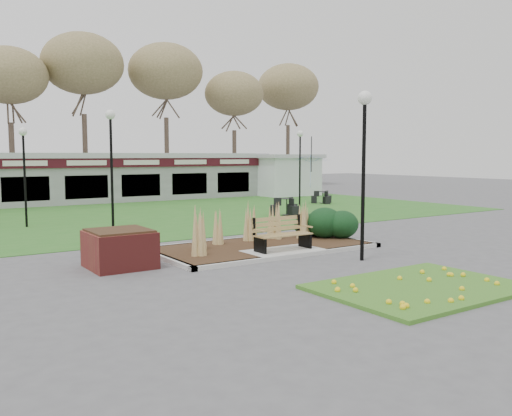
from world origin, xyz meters
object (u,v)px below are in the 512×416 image
lamp_post_far_right (300,151)px  service_hut (286,174)px  food_pavilion (79,178)px  brick_planter (120,248)px  bistro_set_c (287,210)px  bistro_set_d (323,199)px  lamp_post_mid_left (24,155)px  park_bench (281,233)px  lamp_post_mid_right (111,142)px  lamp_post_near_right (364,138)px  patio_umbrella (311,171)px

lamp_post_far_right → service_hut: bearing=58.5°
food_pavilion → service_hut: 13.64m
brick_planter → bistro_set_c: 12.43m
service_hut → bistro_set_d: service_hut is taller
lamp_post_mid_left → park_bench: bearing=-64.4°
bistro_set_d → lamp_post_far_right: bearing=-163.6°
park_bench → brick_planter: size_ratio=1.13×
lamp_post_mid_right → food_pavilion: bearing=80.1°
lamp_post_mid_right → lamp_post_far_right: lamp_post_mid_right is taller
brick_planter → food_pavilion: size_ratio=0.06×
food_pavilion → bistro_set_d: size_ratio=19.64×
lamp_post_near_right → lamp_post_mid_left: (-6.01, 11.93, -0.44)m
lamp_post_far_right → bistro_set_d: lamp_post_far_right is taller
lamp_post_near_right → lamp_post_far_right: size_ratio=1.08×
bistro_set_c → patio_umbrella: bearing=43.6°
food_pavilion → service_hut: (13.50, -1.96, -0.03)m
lamp_post_mid_right → bistro_set_c: bearing=-4.0°
food_pavilion → lamp_post_mid_right: bearing=-99.9°
food_pavilion → lamp_post_mid_right: lamp_post_mid_right is taller
brick_planter → lamp_post_mid_right: lamp_post_mid_right is taller
patio_umbrella → bistro_set_d: bearing=-115.9°
patio_umbrella → lamp_post_near_right: bearing=-125.7°
lamp_post_mid_right → bistro_set_c: (7.96, -0.56, -2.99)m
park_bench → brick_planter: park_bench is taller
lamp_post_near_right → bistro_set_c: size_ratio=2.98×
service_hut → lamp_post_mid_left: size_ratio=1.15×
service_hut → patio_umbrella: service_hut is taller
bistro_set_d → patio_umbrella: patio_umbrella is taller
lamp_post_mid_right → bistro_set_c: size_ratio=3.03×
bistro_set_c → bistro_set_d: bistro_set_c is taller
food_pavilion → bistro_set_c: bearing=-63.8°
food_pavilion → brick_planter: bearing=-103.1°
park_bench → food_pavilion: bearing=90.0°
brick_planter → food_pavilion: food_pavilion is taller
food_pavilion → patio_umbrella: 13.92m
lamp_post_near_right → lamp_post_mid_right: size_ratio=0.99×
brick_planter → lamp_post_far_right: 17.16m
lamp_post_far_right → lamp_post_mid_left: bearing=-176.6°
brick_planter → lamp_post_mid_left: 9.54m
lamp_post_mid_left → lamp_post_far_right: (14.04, 0.84, 0.20)m
lamp_post_mid_left → lamp_post_mid_right: lamp_post_mid_right is taller
brick_planter → bistro_set_d: (15.87, 10.74, -0.23)m
bistro_set_c → food_pavilion: bearing=116.2°
brick_planter → park_bench: bearing=-9.7°
lamp_post_mid_left → bistro_set_d: (16.26, 1.49, -2.53)m
park_bench → lamp_post_near_right: (1.23, -1.93, 2.63)m
park_bench → lamp_post_near_right: 3.49m
lamp_post_mid_right → bistro_set_d: bearing=13.8°
lamp_post_near_right → bistro_set_d: lamp_post_near_right is taller
lamp_post_mid_left → brick_planter: bearing=-87.6°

